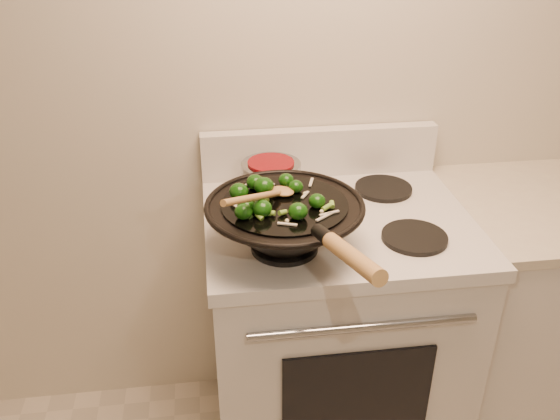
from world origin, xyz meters
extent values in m
plane|color=beige|center=(0.00, 1.50, 1.30)|extent=(3.50, 0.00, 3.50)
cube|color=silver|center=(-0.03, 1.17, 0.44)|extent=(0.76, 0.64, 0.88)
cube|color=silver|center=(-0.03, 1.17, 0.90)|extent=(0.78, 0.66, 0.04)
cube|color=silver|center=(-0.03, 1.47, 1.00)|extent=(0.78, 0.05, 0.16)
cylinder|color=#909398|center=(-0.03, 0.84, 0.78)|extent=(0.60, 0.02, 0.02)
cube|color=black|center=(-0.03, 0.84, 0.55)|extent=(0.42, 0.01, 0.28)
cylinder|color=black|center=(-0.21, 1.02, 0.93)|extent=(0.18, 0.18, 0.01)
cylinder|color=black|center=(0.15, 1.02, 0.93)|extent=(0.18, 0.18, 0.01)
cylinder|color=black|center=(-0.21, 1.32, 0.93)|extent=(0.18, 0.18, 0.01)
cylinder|color=black|center=(0.15, 1.32, 0.93)|extent=(0.18, 0.18, 0.01)
cube|color=white|center=(0.79, 1.20, 0.44)|extent=(0.82, 0.60, 0.88)
torus|color=black|center=(-0.21, 1.02, 1.05)|extent=(0.41, 0.41, 0.02)
cylinder|color=black|center=(-0.21, 1.02, 1.06)|extent=(0.33, 0.33, 0.01)
cylinder|color=black|center=(-0.15, 0.79, 1.09)|extent=(0.05, 0.07, 0.04)
cylinder|color=#A47741|center=(-0.12, 0.66, 1.12)|extent=(0.09, 0.22, 0.07)
ellipsoid|color=#0F3808|center=(-0.32, 0.96, 1.08)|extent=(0.05, 0.05, 0.04)
cylinder|color=#457B2C|center=(-0.30, 0.96, 1.06)|extent=(0.02, 0.02, 0.02)
ellipsoid|color=#0F3808|center=(-0.19, 1.12, 1.08)|extent=(0.04, 0.04, 0.04)
ellipsoid|color=#0F3808|center=(-0.25, 1.08, 1.08)|extent=(0.05, 0.05, 0.05)
ellipsoid|color=#0F3808|center=(-0.27, 0.96, 1.08)|extent=(0.05, 0.05, 0.04)
cylinder|color=#457B2C|center=(-0.26, 0.96, 1.06)|extent=(0.02, 0.02, 0.02)
ellipsoid|color=#0F3808|center=(-0.13, 0.99, 1.08)|extent=(0.04, 0.04, 0.04)
ellipsoid|color=#0F3808|center=(-0.32, 1.06, 1.08)|extent=(0.05, 0.05, 0.04)
ellipsoid|color=#0F3808|center=(-0.27, 1.11, 1.08)|extent=(0.05, 0.05, 0.04)
cylinder|color=#457B2C|center=(-0.26, 1.11, 1.06)|extent=(0.02, 0.02, 0.01)
ellipsoid|color=#0F3808|center=(-0.18, 0.94, 1.08)|extent=(0.05, 0.05, 0.04)
ellipsoid|color=#0F3808|center=(-0.17, 1.08, 1.07)|extent=(0.04, 0.04, 0.03)
ellipsoid|color=#0F3808|center=(-0.31, 0.98, 1.08)|extent=(0.05, 0.05, 0.04)
cylinder|color=#457B2C|center=(-0.29, 0.98, 1.06)|extent=(0.02, 0.02, 0.02)
cube|color=beige|center=(-0.10, 0.95, 1.06)|extent=(0.05, 0.02, 0.00)
cube|color=beige|center=(-0.19, 0.95, 1.06)|extent=(0.03, 0.05, 0.00)
cube|color=beige|center=(-0.19, 1.10, 1.06)|extent=(0.01, 0.05, 0.00)
cube|color=beige|center=(-0.12, 1.13, 1.06)|extent=(0.02, 0.05, 0.00)
cube|color=beige|center=(-0.12, 0.93, 1.06)|extent=(0.05, 0.04, 0.00)
cube|color=beige|center=(-0.33, 1.01, 1.06)|extent=(0.03, 0.04, 0.00)
cube|color=beige|center=(-0.24, 1.11, 1.06)|extent=(0.04, 0.05, 0.00)
cube|color=beige|center=(-0.22, 0.91, 1.06)|extent=(0.05, 0.02, 0.00)
cube|color=beige|center=(-0.15, 1.05, 1.06)|extent=(0.03, 0.04, 0.00)
cube|color=beige|center=(-0.31, 1.02, 1.06)|extent=(0.05, 0.02, 0.00)
cube|color=beige|center=(-0.24, 1.10, 1.06)|extent=(0.05, 0.03, 0.00)
cube|color=beige|center=(-0.28, 1.13, 1.06)|extent=(0.04, 0.02, 0.00)
cube|color=beige|center=(-0.25, 1.10, 1.06)|extent=(0.05, 0.03, 0.00)
cylinder|color=#689B32|center=(-0.22, 0.96, 1.07)|extent=(0.03, 0.03, 0.02)
cylinder|color=#689B32|center=(-0.25, 1.02, 1.07)|extent=(0.02, 0.03, 0.02)
cylinder|color=#689B32|center=(-0.11, 0.97, 1.07)|extent=(0.03, 0.02, 0.01)
cylinder|color=#689B32|center=(-0.09, 0.98, 1.07)|extent=(0.02, 0.03, 0.02)
cylinder|color=#689B32|center=(-0.28, 0.94, 1.07)|extent=(0.02, 0.03, 0.02)
cylinder|color=#689B32|center=(-0.25, 0.97, 1.07)|extent=(0.02, 0.03, 0.02)
cylinder|color=#689B32|center=(-0.28, 1.03, 1.07)|extent=(0.02, 0.02, 0.01)
cylinder|color=#689B32|center=(-0.25, 0.96, 1.07)|extent=(0.02, 0.03, 0.02)
sphere|color=beige|center=(-0.28, 1.04, 1.06)|extent=(0.01, 0.01, 0.01)
sphere|color=beige|center=(-0.21, 0.92, 1.06)|extent=(0.01, 0.01, 0.01)
sphere|color=beige|center=(-0.12, 0.96, 1.06)|extent=(0.01, 0.01, 0.01)
sphere|color=beige|center=(-0.15, 1.06, 1.06)|extent=(0.01, 0.01, 0.01)
ellipsoid|color=#A47741|center=(-0.21, 1.07, 1.07)|extent=(0.08, 0.08, 0.02)
cylinder|color=#A47741|center=(-0.29, 0.96, 1.11)|extent=(0.17, 0.22, 0.11)
cylinder|color=#909398|center=(-0.21, 1.32, 0.98)|extent=(0.18, 0.18, 0.10)
cylinder|color=#6F050A|center=(-0.21, 1.32, 1.04)|extent=(0.14, 0.14, 0.01)
cylinder|color=black|center=(-0.22, 1.17, 1.03)|extent=(0.03, 0.11, 0.02)
camera|label=1|loc=(-0.39, -0.30, 1.77)|focal=38.00mm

